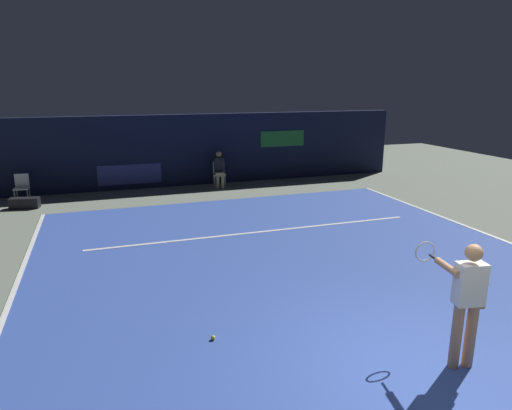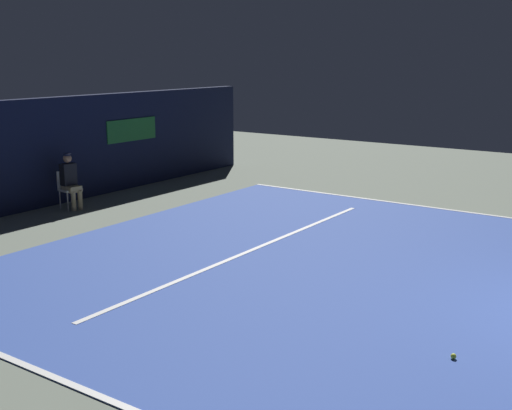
{
  "view_description": "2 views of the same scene",
  "coord_description": "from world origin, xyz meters",
  "views": [
    {
      "loc": [
        -3.68,
        -4.16,
        3.66
      ],
      "look_at": [
        -0.4,
        5.44,
        0.99
      ],
      "focal_mm": 32.38,
      "sensor_mm": 36.0,
      "label": 1
    },
    {
      "loc": [
        -9.68,
        -0.41,
        3.58
      ],
      "look_at": [
        -0.36,
        6.03,
        1.0
      ],
      "focal_mm": 46.12,
      "sensor_mm": 36.0,
      "label": 2
    }
  ],
  "objects": [
    {
      "name": "line_service",
      "position": [
        0.0,
        6.38,
        0.01
      ],
      "size": [
        8.44,
        0.1,
        0.01
      ],
      "primitive_type": "cube",
      "color": "white",
      "rests_on": "court_surface"
    },
    {
      "name": "tennis_ball",
      "position": [
        -2.32,
        1.79,
        0.05
      ],
      "size": [
        0.07,
        0.07,
        0.07
      ],
      "primitive_type": "sphere",
      "color": "#CCE033",
      "rests_on": "court_surface"
    },
    {
      "name": "back_wall",
      "position": [
        -0.0,
        12.71,
        1.3
      ],
      "size": [
        15.52,
        0.33,
        2.6
      ],
      "color": "#141933",
      "rests_on": "ground"
    },
    {
      "name": "court_surface",
      "position": [
        0.0,
        4.47,
        0.01
      ],
      "size": [
        10.82,
        10.93,
        0.01
      ],
      "primitive_type": "cube",
      "color": "#3856B2",
      "rests_on": "ground"
    },
    {
      "name": "ground_plane",
      "position": [
        0.0,
        4.47,
        0.0
      ],
      "size": [
        31.62,
        31.62,
        0.0
      ],
      "primitive_type": "plane",
      "color": "gray"
    },
    {
      "name": "line_sideline_left",
      "position": [
        5.36,
        4.47,
        0.01
      ],
      "size": [
        0.1,
        10.93,
        0.01
      ],
      "primitive_type": "cube",
      "color": "white",
      "rests_on": "court_surface"
    },
    {
      "name": "line_sideline_right",
      "position": [
        -5.36,
        4.47,
        0.01
      ],
      "size": [
        0.1,
        10.93,
        0.01
      ],
      "primitive_type": "cube",
      "color": "white",
      "rests_on": "court_surface"
    },
    {
      "name": "line_judge_on_chair",
      "position": [
        0.4,
        11.92,
        0.69
      ],
      "size": [
        0.49,
        0.57,
        1.32
      ],
      "color": "white",
      "rests_on": "ground"
    }
  ]
}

